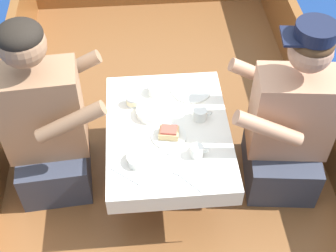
% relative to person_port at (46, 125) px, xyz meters
% --- Properties ---
extents(ground_plane, '(60.00, 60.00, 0.00)m').
position_rel_person_port_xyz_m(ground_plane, '(0.61, 0.01, -0.71)').
color(ground_plane, navy).
extents(boat_deck, '(1.93, 3.46, 0.29)m').
position_rel_person_port_xyz_m(boat_deck, '(0.61, 0.01, -0.57)').
color(boat_deck, brown).
rests_on(boat_deck, ground_plane).
extents(gunwale_starboard, '(0.06, 3.46, 0.39)m').
position_rel_person_port_xyz_m(gunwale_starboard, '(1.54, 0.01, -0.23)').
color(gunwale_starboard, brown).
rests_on(gunwale_starboard, boat_deck).
extents(cockpit_table, '(0.62, 0.81, 0.42)m').
position_rel_person_port_xyz_m(cockpit_table, '(0.61, -0.07, -0.05)').
color(cockpit_table, '#B2B2B7').
rests_on(cockpit_table, boat_deck).
extents(person_port, '(0.54, 0.47, 1.03)m').
position_rel_person_port_xyz_m(person_port, '(0.00, 0.00, 0.00)').
color(person_port, '#333847').
rests_on(person_port, boat_deck).
extents(person_starboard, '(0.56, 0.49, 1.02)m').
position_rel_person_port_xyz_m(person_starboard, '(1.22, -0.09, -0.02)').
color(person_starboard, '#333847').
rests_on(person_starboard, boat_deck).
extents(plate_sandwich, '(0.17, 0.17, 0.01)m').
position_rel_person_port_xyz_m(plate_sandwich, '(0.61, -0.12, -0.00)').
color(plate_sandwich, silver).
rests_on(plate_sandwich, cockpit_table).
extents(plate_bread, '(0.22, 0.22, 0.01)m').
position_rel_person_port_xyz_m(plate_bread, '(0.75, 0.20, -0.00)').
color(plate_bread, silver).
rests_on(plate_bread, cockpit_table).
extents(sandwich, '(0.11, 0.09, 0.05)m').
position_rel_person_port_xyz_m(sandwich, '(0.61, -0.12, 0.03)').
color(sandwich, tan).
rests_on(sandwich, plate_sandwich).
extents(bowl_port_near, '(0.12, 0.12, 0.04)m').
position_rel_person_port_xyz_m(bowl_port_near, '(0.46, -0.27, 0.02)').
color(bowl_port_near, silver).
rests_on(bowl_port_near, cockpit_table).
extents(bowl_starboard_near, '(0.14, 0.14, 0.04)m').
position_rel_person_port_xyz_m(bowl_starboard_near, '(0.52, 0.03, 0.02)').
color(bowl_starboard_near, silver).
rests_on(bowl_starboard_near, cockpit_table).
extents(coffee_cup_port, '(0.09, 0.06, 0.06)m').
position_rel_person_port_xyz_m(coffee_cup_port, '(0.73, -0.25, 0.02)').
color(coffee_cup_port, silver).
rests_on(coffee_cup_port, cockpit_table).
extents(coffee_cup_starboard, '(0.10, 0.07, 0.05)m').
position_rel_person_port_xyz_m(coffee_cup_starboard, '(0.56, 0.19, 0.02)').
color(coffee_cup_starboard, silver).
rests_on(coffee_cup_starboard, cockpit_table).
extents(coffee_cup_center, '(0.10, 0.07, 0.06)m').
position_rel_person_port_xyz_m(coffee_cup_center, '(0.78, -0.01, 0.03)').
color(coffee_cup_center, silver).
rests_on(coffee_cup_center, cockpit_table).
extents(tin_can, '(0.07, 0.07, 0.05)m').
position_rel_person_port_xyz_m(tin_can, '(0.44, 0.11, 0.02)').
color(tin_can, silver).
rests_on(tin_can, cockpit_table).
extents(utensil_spoon_port, '(0.13, 0.13, 0.01)m').
position_rel_person_port_xyz_m(utensil_spoon_port, '(0.65, -0.38, -0.00)').
color(utensil_spoon_port, silver).
rests_on(utensil_spoon_port, cockpit_table).
extents(utensil_spoon_starboard, '(0.07, 0.17, 0.01)m').
position_rel_person_port_xyz_m(utensil_spoon_starboard, '(0.60, -0.27, -0.00)').
color(utensil_spoon_starboard, silver).
rests_on(utensil_spoon_starboard, cockpit_table).
extents(utensil_spoon_center, '(0.17, 0.05, 0.01)m').
position_rel_person_port_xyz_m(utensil_spoon_center, '(0.50, 0.23, -0.00)').
color(utensil_spoon_center, silver).
rests_on(utensil_spoon_center, cockpit_table).
extents(utensil_knife_port, '(0.14, 0.12, 0.00)m').
position_rel_person_port_xyz_m(utensil_knife_port, '(0.39, -0.35, -0.00)').
color(utensil_knife_port, silver).
rests_on(utensil_knife_port, cockpit_table).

